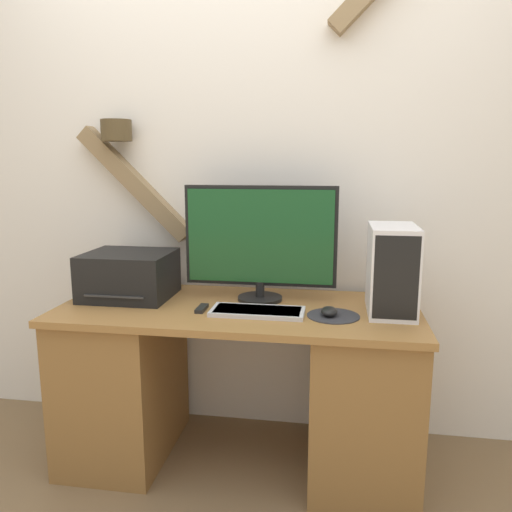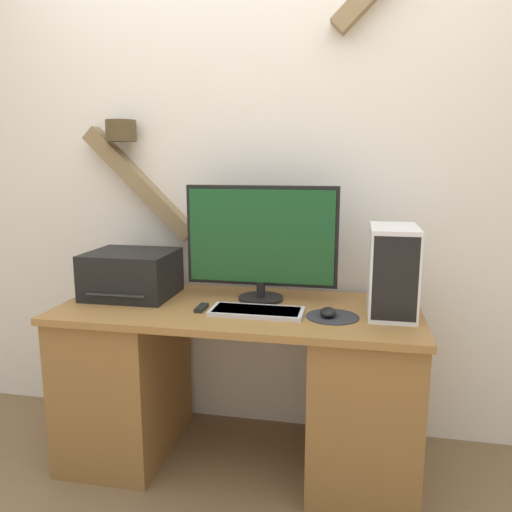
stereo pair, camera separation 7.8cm
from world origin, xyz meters
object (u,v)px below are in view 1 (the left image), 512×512
at_px(monitor, 260,240).
at_px(keyboard, 257,311).
at_px(printer, 129,275).
at_px(mouse, 329,311).
at_px(computer_tower, 392,270).
at_px(remote_control, 202,308).

relative_size(monitor, keyboard, 1.76).
bearing_deg(printer, mouse, -9.41).
height_order(monitor, mouse, monitor).
height_order(keyboard, mouse, mouse).
distance_m(keyboard, computer_tower, 0.58).
relative_size(keyboard, remote_control, 3.62).
relative_size(keyboard, mouse, 4.15).
bearing_deg(mouse, keyboard, -178.34).
distance_m(keyboard, mouse, 0.29).
height_order(monitor, remote_control, monitor).
relative_size(keyboard, computer_tower, 1.06).
distance_m(monitor, mouse, 0.45).
xyz_separation_m(monitor, remote_control, (-0.22, -0.20, -0.27)).
relative_size(computer_tower, remote_control, 3.41).
bearing_deg(remote_control, monitor, 42.17).
xyz_separation_m(keyboard, computer_tower, (0.54, 0.11, 0.17)).
xyz_separation_m(keyboard, mouse, (0.29, 0.01, 0.01)).
height_order(monitor, computer_tower, monitor).
bearing_deg(computer_tower, remote_control, -172.70).
xyz_separation_m(printer, remote_control, (0.38, -0.15, -0.10)).
bearing_deg(monitor, computer_tower, -9.92).
xyz_separation_m(mouse, remote_control, (-0.53, 0.00, -0.01)).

